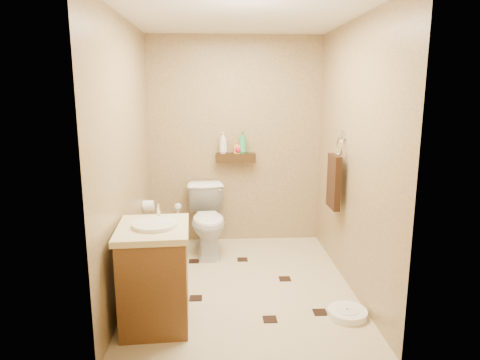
{
  "coord_description": "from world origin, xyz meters",
  "views": [
    {
      "loc": [
        -0.21,
        -3.73,
        1.78
      ],
      "look_at": [
        0.0,
        0.25,
        0.95
      ],
      "focal_mm": 32.0,
      "sensor_mm": 36.0,
      "label": 1
    }
  ],
  "objects": [
    {
      "name": "toilet_paper",
      "position": [
        -0.94,
        0.65,
        0.6
      ],
      "size": [
        0.12,
        0.11,
        0.12
      ],
      "color": "white",
      "rests_on": "wall_left"
    },
    {
      "name": "wall_front",
      "position": [
        0.0,
        -1.25,
        1.2
      ],
      "size": [
        2.0,
        0.04,
        2.4
      ],
      "primitive_type": "cube",
      "color": "tan",
      "rests_on": "ground"
    },
    {
      "name": "towel_ring",
      "position": [
        0.91,
        0.25,
        0.95
      ],
      "size": [
        0.12,
        0.3,
        0.76
      ],
      "color": "silver",
      "rests_on": "wall_right"
    },
    {
      "name": "bottle_b",
      "position": [
        0.02,
        1.17,
        1.14
      ],
      "size": [
        0.08,
        0.07,
        0.15
      ],
      "primitive_type": "imported",
      "rotation": [
        0.0,
        0.0,
        4.61
      ],
      "color": "gold",
      "rests_on": "wall_shelf"
    },
    {
      "name": "wall_left",
      "position": [
        -1.0,
        0.0,
        1.2
      ],
      "size": [
        0.04,
        2.5,
        2.4
      ],
      "primitive_type": "cube",
      "color": "tan",
      "rests_on": "ground"
    },
    {
      "name": "wall_back",
      "position": [
        0.0,
        1.25,
        1.2
      ],
      "size": [
        2.0,
        0.04,
        2.4
      ],
      "primitive_type": "cube",
      "color": "tan",
      "rests_on": "ground"
    },
    {
      "name": "toilet_brush",
      "position": [
        -0.67,
        1.07,
        0.18
      ],
      "size": [
        0.12,
        0.12,
        0.51
      ],
      "color": "#17595C",
      "rests_on": "ground"
    },
    {
      "name": "ceiling",
      "position": [
        0.0,
        0.0,
        2.4
      ],
      "size": [
        2.0,
        2.5,
        0.02
      ],
      "primitive_type": "cube",
      "color": "silver",
      "rests_on": "wall_back"
    },
    {
      "name": "toilet",
      "position": [
        -0.32,
        0.83,
        0.37
      ],
      "size": [
        0.5,
        0.77,
        0.74
      ],
      "primitive_type": "imported",
      "rotation": [
        0.0,
        0.0,
        0.12
      ],
      "color": "white",
      "rests_on": "ground"
    },
    {
      "name": "ground",
      "position": [
        0.0,
        0.0,
        0.0
      ],
      "size": [
        2.5,
        2.5,
        0.0
      ],
      "primitive_type": "plane",
      "color": "beige",
      "rests_on": "ground"
    },
    {
      "name": "bottle_c",
      "position": [
        0.03,
        1.17,
        1.14
      ],
      "size": [
        0.15,
        0.15,
        0.13
      ],
      "primitive_type": "imported",
      "rotation": [
        0.0,
        0.0,
        5.55
      ],
      "color": "red",
      "rests_on": "wall_shelf"
    },
    {
      "name": "vanity",
      "position": [
        -0.7,
        -0.63,
        0.4
      ],
      "size": [
        0.57,
        0.67,
        0.91
      ],
      "rotation": [
        0.0,
        0.0,
        0.06
      ],
      "color": "brown",
      "rests_on": "ground"
    },
    {
      "name": "bottle_a",
      "position": [
        -0.14,
        1.17,
        1.19
      ],
      "size": [
        0.14,
        0.14,
        0.25
      ],
      "primitive_type": "imported",
      "rotation": [
        0.0,
        0.0,
        5.37
      ],
      "color": "silver",
      "rests_on": "wall_shelf"
    },
    {
      "name": "bathroom_scale",
      "position": [
        0.82,
        -0.64,
        0.03
      ],
      "size": [
        0.34,
        0.34,
        0.06
      ],
      "rotation": [
        0.0,
        0.0,
        0.07
      ],
      "color": "white",
      "rests_on": "ground"
    },
    {
      "name": "bottle_d",
      "position": [
        0.08,
        1.17,
        1.2
      ],
      "size": [
        0.12,
        0.12,
        0.26
      ],
      "primitive_type": "imported",
      "rotation": [
        0.0,
        0.0,
        0.22
      ],
      "color": "#36A458",
      "rests_on": "wall_shelf"
    },
    {
      "name": "wall_right",
      "position": [
        1.0,
        0.0,
        1.2
      ],
      "size": [
        0.04,
        2.5,
        2.4
      ],
      "primitive_type": "cube",
      "color": "tan",
      "rests_on": "ground"
    },
    {
      "name": "floor_accents",
      "position": [
        0.07,
        -0.04,
        0.0
      ],
      "size": [
        1.2,
        1.34,
        0.01
      ],
      "color": "black",
      "rests_on": "ground"
    },
    {
      "name": "wall_shelf",
      "position": [
        0.0,
        1.17,
        1.02
      ],
      "size": [
        0.46,
        0.14,
        0.1
      ],
      "primitive_type": "cube",
      "color": "#3C2610",
      "rests_on": "wall_back"
    }
  ]
}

